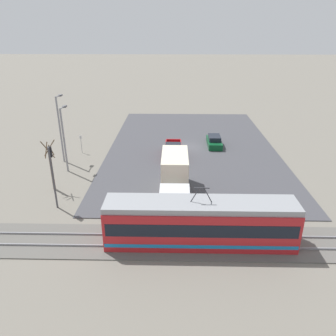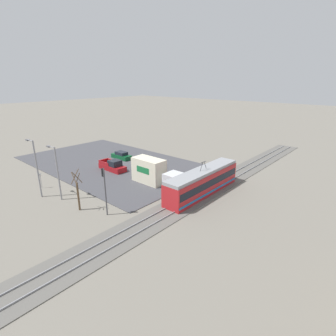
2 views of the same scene
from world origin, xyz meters
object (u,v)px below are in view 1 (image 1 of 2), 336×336
at_px(light_rail_tram, 200,223).
at_px(pickup_truck, 173,152).
at_px(street_lamp_mid_block, 64,135).
at_px(sedan_car_0, 214,142).
at_px(street_lamp_near_crossing, 60,125).
at_px(traffic_light_pole, 52,170).
at_px(no_parking_sign, 81,142).
at_px(box_truck, 175,179).
at_px(street_tree, 51,168).

xyz_separation_m(light_rail_tram, pickup_truck, (2.11, -17.42, -0.96)).
height_order(pickup_truck, street_lamp_mid_block, street_lamp_mid_block).
bearing_deg(sedan_car_0, street_lamp_near_crossing, 16.93).
relative_size(sedan_car_0, traffic_light_pole, 0.78).
bearing_deg(street_lamp_mid_block, light_rail_tram, 136.51).
height_order(sedan_car_0, no_parking_sign, no_parking_sign).
height_order(box_truck, traffic_light_pole, traffic_light_pole).
distance_m(traffic_light_pole, street_lamp_mid_block, 8.33).
xyz_separation_m(traffic_light_pole, street_lamp_near_crossing, (2.82, -11.05, 0.85)).
height_order(box_truck, street_lamp_mid_block, street_lamp_mid_block).
xyz_separation_m(light_rail_tram, traffic_light_pole, (12.49, -5.07, 1.94)).
relative_size(pickup_truck, street_lamp_near_crossing, 0.69).
bearing_deg(box_truck, light_rail_tram, 104.42).
bearing_deg(box_truck, street_tree, -5.46).
height_order(traffic_light_pole, street_tree, traffic_light_pole).
bearing_deg(street_lamp_mid_block, street_tree, 90.09).
xyz_separation_m(sedan_car_0, street_lamp_mid_block, (17.40, 8.57, 3.55)).
relative_size(sedan_car_0, no_parking_sign, 1.93).
distance_m(box_truck, street_tree, 12.13).
xyz_separation_m(pickup_truck, street_lamp_near_crossing, (13.20, 1.30, 3.75)).
bearing_deg(light_rail_tram, pickup_truck, -83.09).
bearing_deg(sedan_car_0, light_rail_tram, 81.08).
height_order(traffic_light_pole, no_parking_sign, traffic_light_pole).
bearing_deg(street_lamp_near_crossing, box_truck, 146.96).
height_order(light_rail_tram, pickup_truck, light_rail_tram).
xyz_separation_m(traffic_light_pole, no_parking_sign, (1.43, -13.85, -2.29)).
relative_size(box_truck, street_lamp_mid_block, 1.24).
bearing_deg(street_tree, street_lamp_mid_block, -89.91).
bearing_deg(street_lamp_near_crossing, street_tree, 100.07).
relative_size(sedan_car_0, street_lamp_mid_block, 0.62).
bearing_deg(street_lamp_near_crossing, street_lamp_mid_block, 115.01).
distance_m(pickup_truck, no_parking_sign, 11.93).
relative_size(box_truck, no_parking_sign, 3.84).
relative_size(street_lamp_mid_block, no_parking_sign, 3.10).
height_order(street_lamp_mid_block, no_parking_sign, street_lamp_mid_block).
height_order(pickup_truck, street_lamp_near_crossing, street_lamp_near_crossing).
xyz_separation_m(pickup_truck, sedan_car_0, (-5.54, -4.41, -0.14)).
bearing_deg(street_lamp_mid_block, street_lamp_near_crossing, -64.99).
bearing_deg(sedan_car_0, no_parking_sign, 9.51).
bearing_deg(street_lamp_near_crossing, sedan_car_0, -163.07).
bearing_deg(traffic_light_pole, sedan_car_0, -133.53).
height_order(street_tree, street_lamp_near_crossing, street_lamp_near_crossing).
relative_size(light_rail_tram, box_truck, 1.56).
bearing_deg(no_parking_sign, box_truck, 136.22).
bearing_deg(traffic_light_pole, no_parking_sign, -84.09).
distance_m(pickup_truck, sedan_car_0, 7.08).
distance_m(light_rail_tram, pickup_truck, 17.58).
height_order(sedan_car_0, street_tree, street_tree).
distance_m(street_lamp_near_crossing, no_parking_sign, 4.42).
bearing_deg(sedan_car_0, traffic_light_pole, 46.47).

